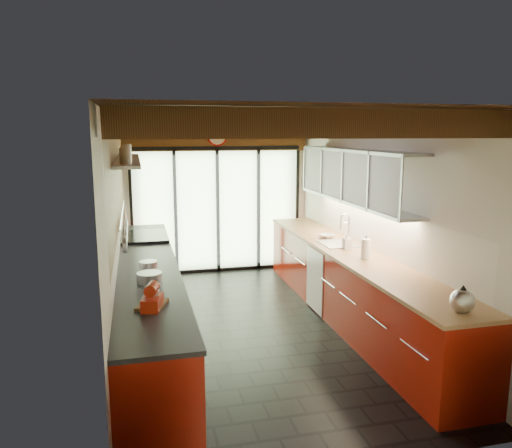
# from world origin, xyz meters

# --- Properties ---
(ground) EXTENTS (5.50, 5.50, 0.00)m
(ground) POSITION_xyz_m (0.00, 0.00, 0.00)
(ground) COLOR black
(ground) RESTS_ON ground
(room_shell) EXTENTS (5.50, 5.50, 5.50)m
(room_shell) POSITION_xyz_m (0.00, 0.00, 1.65)
(room_shell) COLOR silver
(room_shell) RESTS_ON ground
(ceiling_beams) EXTENTS (3.14, 5.06, 4.90)m
(ceiling_beams) POSITION_xyz_m (-0.00, 0.38, 2.46)
(ceiling_beams) COLOR #593316
(ceiling_beams) RESTS_ON ground
(glass_door) EXTENTS (2.95, 0.10, 2.90)m
(glass_door) POSITION_xyz_m (0.00, 2.69, 1.66)
(glass_door) COLOR #C6EAAD
(glass_door) RESTS_ON ground
(left_counter) EXTENTS (0.68, 5.00, 0.92)m
(left_counter) POSITION_xyz_m (-1.28, 0.00, 0.46)
(left_counter) COLOR #991A0B
(left_counter) RESTS_ON ground
(range_stove) EXTENTS (0.66, 0.90, 0.97)m
(range_stove) POSITION_xyz_m (-1.28, 1.45, 0.47)
(range_stove) COLOR silver
(range_stove) RESTS_ON ground
(right_counter) EXTENTS (0.68, 5.00, 0.92)m
(right_counter) POSITION_xyz_m (1.27, 0.00, 0.46)
(right_counter) COLOR #991A0B
(right_counter) RESTS_ON ground
(sink_assembly) EXTENTS (0.45, 0.52, 0.43)m
(sink_assembly) POSITION_xyz_m (1.29, 0.40, 0.96)
(sink_assembly) COLOR silver
(sink_assembly) RESTS_ON right_counter
(upper_cabinets_right) EXTENTS (0.34, 3.00, 3.00)m
(upper_cabinets_right) POSITION_xyz_m (1.43, 0.30, 1.85)
(upper_cabinets_right) COLOR silver
(upper_cabinets_right) RESTS_ON ground
(left_wall_fixtures) EXTENTS (0.28, 2.60, 0.96)m
(left_wall_fixtures) POSITION_xyz_m (-1.47, 0.14, 1.88)
(left_wall_fixtures) COLOR silver
(left_wall_fixtures) RESTS_ON ground
(stand_mixer) EXTENTS (0.21, 0.29, 0.24)m
(stand_mixer) POSITION_xyz_m (-1.27, -1.55, 1.01)
(stand_mixer) COLOR red
(stand_mixer) RESTS_ON left_counter
(pot_large) EXTENTS (0.25, 0.25, 0.13)m
(pot_large) POSITION_xyz_m (-1.27, -0.40, 0.98)
(pot_large) COLOR silver
(pot_large) RESTS_ON left_counter
(pot_small) EXTENTS (0.27, 0.27, 0.10)m
(pot_small) POSITION_xyz_m (-1.27, -0.76, 0.97)
(pot_small) COLOR silver
(pot_small) RESTS_ON left_counter
(cutting_board) EXTENTS (0.31, 0.36, 0.03)m
(cutting_board) POSITION_xyz_m (-1.27, -1.49, 0.93)
(cutting_board) COLOR brown
(cutting_board) RESTS_ON left_counter
(kettle) EXTENTS (0.26, 0.29, 0.25)m
(kettle) POSITION_xyz_m (1.27, -2.25, 1.03)
(kettle) COLOR silver
(kettle) RESTS_ON right_counter
(paper_towel) EXTENTS (0.13, 0.13, 0.29)m
(paper_towel) POSITION_xyz_m (1.27, -0.42, 1.04)
(paper_towel) COLOR white
(paper_towel) RESTS_ON right_counter
(soap_bottle) EXTENTS (0.10, 0.10, 0.21)m
(soap_bottle) POSITION_xyz_m (1.27, 0.11, 1.03)
(soap_bottle) COLOR silver
(soap_bottle) RESTS_ON right_counter
(bowl) EXTENTS (0.28, 0.28, 0.05)m
(bowl) POSITION_xyz_m (1.27, 0.81, 0.95)
(bowl) COLOR silver
(bowl) RESTS_ON right_counter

